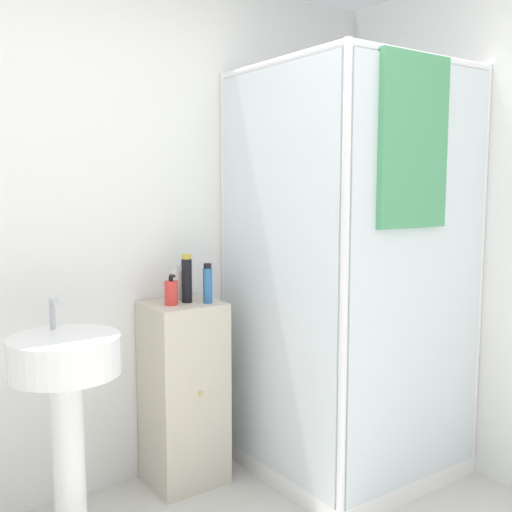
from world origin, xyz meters
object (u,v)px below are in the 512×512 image
soap_dispenser (171,292)px  lotion_bottle_white (178,284)px  shampoo_bottle_blue (208,284)px  sink (66,388)px  shampoo_bottle_tall_black (187,279)px

soap_dispenser → lotion_bottle_white: 0.13m
shampoo_bottle_blue → sink: bearing=-166.5°
shampoo_bottle_blue → lotion_bottle_white: bearing=117.0°
soap_dispenser → lotion_bottle_white: lotion_bottle_white is taller
sink → shampoo_bottle_blue: bearing=13.5°
soap_dispenser → shampoo_bottle_tall_black: size_ratio=0.63×
shampoo_bottle_tall_black → lotion_bottle_white: size_ratio=1.30×
sink → lotion_bottle_white: bearing=26.3°
soap_dispenser → shampoo_bottle_tall_black: 0.11m
shampoo_bottle_tall_black → lotion_bottle_white: 0.09m
sink → soap_dispenser: 0.69m
sink → lotion_bottle_white: size_ratio=5.64×
sink → shampoo_bottle_blue: shampoo_bottle_blue is taller
sink → lotion_bottle_white: 0.81m
sink → shampoo_bottle_tall_black: size_ratio=4.34×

